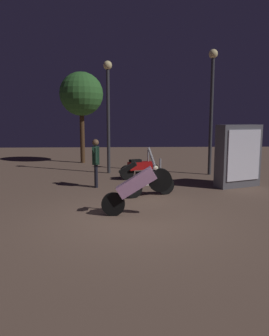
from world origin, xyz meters
TOP-DOWN VIEW (x-y plane):
  - ground_plane at (0.00, 0.00)m, footprint 40.00×40.00m
  - motorcycle_pink_foreground at (0.10, 0.32)m, footprint 1.66×0.35m
  - motorcycle_white_parked_left at (0.60, 2.32)m, footprint 1.56×0.75m
  - motorcycle_red_parked_right at (0.49, 5.25)m, footprint 1.57×0.73m
  - person_rider_beside at (-1.09, 3.71)m, footprint 0.27×0.67m
  - streetlamp_near at (-0.76, 6.66)m, footprint 0.36×0.36m
  - streetlamp_far at (3.44, 6.10)m, footprint 0.36×0.36m
  - tree_left_bg at (-2.25, 10.15)m, footprint 2.24×2.24m
  - kiosk_billboard at (3.72, 3.60)m, footprint 1.67×1.06m

SIDE VIEW (x-z plane):
  - ground_plane at x=0.00m, z-range 0.00..0.00m
  - motorcycle_white_parked_left at x=0.60m, z-range -0.12..0.99m
  - motorcycle_red_parked_right at x=0.49m, z-range -0.12..0.99m
  - motorcycle_pink_foreground at x=0.10m, z-range -0.07..1.56m
  - person_rider_beside at x=-1.09m, z-range 0.15..1.77m
  - kiosk_billboard at x=3.72m, z-range 0.00..2.10m
  - streetlamp_near at x=-0.76m, z-range 0.66..5.31m
  - streetlamp_far at x=3.44m, z-range 0.68..5.71m
  - tree_left_bg at x=-2.25m, z-range 1.20..5.91m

